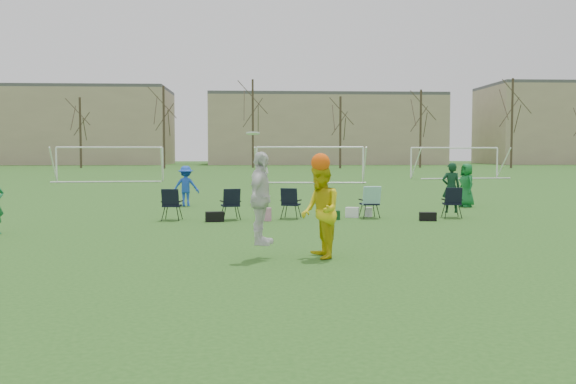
{
  "coord_description": "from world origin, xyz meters",
  "views": [
    {
      "loc": [
        0.18,
        -11.88,
        2.1
      ],
      "look_at": [
        0.89,
        1.59,
        1.25
      ],
      "focal_mm": 40.0,
      "sensor_mm": 36.0,
      "label": 1
    }
  ],
  "objects": [
    {
      "name": "goal_mid",
      "position": [
        4.0,
        32.0,
        1.92
      ],
      "size": [
        7.4,
        0.63,
        2.46
      ],
      "rotation": [
        0.0,
        0.0,
        -0.07
      ],
      "color": "white",
      "rests_on": "ground"
    },
    {
      "name": "ground",
      "position": [
        0.0,
        0.0,
        0.0
      ],
      "size": [
        260.0,
        260.0,
        0.0
      ],
      "primitive_type": "plane",
      "color": "#255219",
      "rests_on": "ground"
    },
    {
      "name": "center_contest",
      "position": [
        0.99,
        0.6,
        1.06
      ],
      "size": [
        1.94,
        1.14,
        2.49
      ],
      "color": "white",
      "rests_on": "ground"
    },
    {
      "name": "building_row",
      "position": [
        6.73,
        96.0,
        5.99
      ],
      "size": [
        126.0,
        16.0,
        13.0
      ],
      "color": "tan",
      "rests_on": "ground"
    },
    {
      "name": "tree_line",
      "position": [
        0.24,
        69.85,
        5.09
      ],
      "size": [
        110.28,
        3.28,
        11.4
      ],
      "color": "#382B21",
      "rests_on": "ground"
    },
    {
      "name": "goal_right",
      "position": [
        16.0,
        38.0,
        1.92
      ],
      "size": [
        7.35,
        1.14,
        2.46
      ],
      "rotation": [
        0.0,
        0.0,
        0.14
      ],
      "color": "white",
      "rests_on": "ground"
    },
    {
      "name": "goal_left",
      "position": [
        -10.0,
        34.0,
        1.92
      ],
      "size": [
        7.39,
        0.76,
        2.46
      ],
      "rotation": [
        0.0,
        0.0,
        0.09
      ],
      "color": "white",
      "rests_on": "ground"
    },
    {
      "name": "sideline_setup",
      "position": [
        2.52,
        8.05,
        0.52
      ],
      "size": [
        9.46,
        1.58,
        1.75
      ],
      "color": "#0D321C",
      "rests_on": "ground"
    },
    {
      "name": "fielder_green_far",
      "position": [
        8.24,
        12.02,
        0.83
      ],
      "size": [
        0.7,
        0.91,
        1.65
      ],
      "primitive_type": "imported",
      "rotation": [
        0.0,
        0.0,
        -1.34
      ],
      "color": "#12672B",
      "rests_on": "ground"
    },
    {
      "name": "fielder_blue",
      "position": [
        -2.45,
        12.92,
        0.78
      ],
      "size": [
        1.03,
        0.62,
        1.55
      ],
      "primitive_type": "imported",
      "rotation": [
        0.0,
        0.0,
        3.1
      ],
      "color": "blue",
      "rests_on": "ground"
    }
  ]
}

